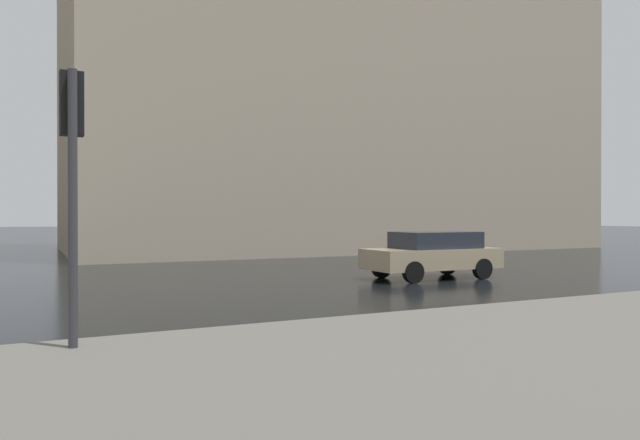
# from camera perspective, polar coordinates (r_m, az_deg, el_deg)

# --- Properties ---
(haussmann_block_corner) EXTENTS (14.60, 29.48, 24.25)m
(haussmann_block_corner) POSITION_cam_1_polar(r_m,az_deg,el_deg) (37.11, 0.90, 15.97)
(haussmann_block_corner) COLOR tan
(haussmann_block_corner) RESTS_ON ground_plane
(traffic_signal_post) EXTENTS (0.44, 0.30, 3.64)m
(traffic_signal_post) POSITION_cam_1_polar(r_m,az_deg,el_deg) (8.54, -22.78, 6.41)
(traffic_signal_post) COLOR #333338
(traffic_signal_post) RESTS_ON sidewalk_pavement
(car_champagne) EXTENTS (1.85, 4.10, 1.41)m
(car_champagne) POSITION_cam_1_polar(r_m,az_deg,el_deg) (18.19, 10.80, -3.18)
(car_champagne) COLOR tan
(car_champagne) RESTS_ON ground_plane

